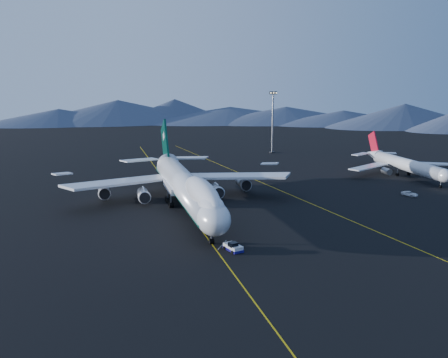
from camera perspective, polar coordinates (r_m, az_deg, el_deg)
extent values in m
plane|color=black|center=(122.88, -4.38, -3.43)|extent=(500.00, 500.00, 0.00)
cube|color=gold|center=(122.88, -4.38, -3.43)|extent=(0.25, 220.00, 0.01)
cube|color=gold|center=(140.49, 6.95, -1.52)|extent=(28.08, 198.09, 0.01)
cone|color=#3F4A61|center=(349.43, -18.35, 6.99)|extent=(100.00, 100.00, 12.00)
cone|color=#3F4A61|center=(354.46, -5.63, 7.60)|extent=(100.00, 100.00, 12.00)
cone|color=#3F4A61|center=(350.88, 7.09, 7.52)|extent=(100.00, 100.00, 12.00)
cone|color=#3F4A61|center=(338.83, 19.93, 6.75)|extent=(100.00, 100.00, 12.00)
cylinder|color=silver|center=(121.52, -4.42, -0.89)|extent=(6.50, 56.00, 6.50)
ellipsoid|color=silver|center=(95.01, -1.24, -4.51)|extent=(6.50, 10.40, 6.50)
ellipsoid|color=silver|center=(103.30, -2.51, -1.74)|extent=(5.13, 25.16, 5.85)
cube|color=black|center=(92.81, -0.94, -4.14)|extent=(3.60, 1.61, 1.29)
cone|color=silver|center=(153.30, -6.74, 2.05)|extent=(6.50, 12.00, 6.50)
cube|color=#033529|center=(122.68, -4.50, -1.20)|extent=(6.24, 60.00, 1.10)
cube|color=silver|center=(127.04, -4.88, -0.84)|extent=(7.50, 13.00, 1.60)
cube|color=silver|center=(131.06, -11.60, -0.33)|extent=(30.62, 23.28, 2.83)
cube|color=silver|center=(135.80, 0.69, 0.34)|extent=(30.62, 23.28, 2.83)
cylinder|color=slate|center=(128.17, -9.20, -1.80)|extent=(2.90, 5.50, 2.90)
cylinder|color=slate|center=(133.93, -13.54, -1.39)|extent=(2.90, 5.50, 2.90)
cylinder|color=slate|center=(131.36, -0.94, -1.31)|extent=(2.90, 5.50, 2.90)
cylinder|color=slate|center=(139.99, 2.18, -0.49)|extent=(2.90, 5.50, 2.90)
cube|color=#033529|center=(151.55, -6.73, 3.86)|extent=(0.55, 14.11, 15.94)
cube|color=silver|center=(153.81, -9.59, 2.15)|extent=(12.39, 9.47, 0.98)
cube|color=silver|center=(155.93, -4.10, 2.42)|extent=(12.39, 9.47, 0.98)
cylinder|color=black|center=(97.94, -1.44, -7.10)|extent=(0.90, 1.10, 1.10)
cube|color=silver|center=(94.23, 1.05, -7.80)|extent=(3.09, 4.42, 1.00)
cube|color=navy|center=(94.35, 1.05, -8.01)|extent=(3.23, 4.62, 0.46)
cube|color=black|center=(93.98, 1.06, -7.38)|extent=(1.82, 1.82, 0.82)
cylinder|color=silver|center=(169.97, 20.27, 1.49)|extent=(4.04, 34.06, 4.04)
ellipsoid|color=silver|center=(156.67, 23.84, 0.37)|extent=(4.04, 5.66, 4.04)
cone|color=silver|center=(186.48, 16.72, 2.72)|extent=(4.04, 7.45, 4.04)
cube|color=silver|center=(168.66, 16.26, 1.38)|extent=(17.88, 12.07, 0.37)
cube|color=silver|center=(180.58, 22.04, 1.65)|extent=(17.88, 12.07, 0.37)
cylinder|color=slate|center=(169.22, 18.08, 0.86)|extent=(2.02, 3.73, 2.02)
cylinder|color=slate|center=(175.86, 21.28, 1.03)|extent=(2.02, 3.73, 2.02)
cube|color=#B41026|center=(186.36, 16.71, 3.98)|extent=(0.37, 7.26, 8.58)
imported|color=white|center=(144.41, 20.46, -1.58)|extent=(3.69, 4.88, 1.23)
cylinder|color=black|center=(210.81, 5.51, 3.07)|extent=(2.35, 2.35, 0.39)
cylinder|color=slate|center=(209.30, 5.58, 6.34)|extent=(0.69, 0.69, 24.52)
cube|color=black|center=(208.46, 5.65, 9.77)|extent=(3.14, 0.78, 1.18)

